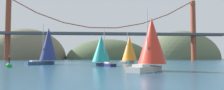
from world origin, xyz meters
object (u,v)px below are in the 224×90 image
at_px(sailboat_scarlet_sail, 151,43).
at_px(sailboat_navy_sail, 48,45).
at_px(sailboat_teal_sail, 101,49).
at_px(channel_buoy, 9,65).
at_px(sailboat_orange_sail, 129,49).

distance_m(sailboat_scarlet_sail, sailboat_navy_sail, 33.43).
relative_size(sailboat_scarlet_sail, sailboat_teal_sail, 1.11).
height_order(sailboat_scarlet_sail, channel_buoy, sailboat_scarlet_sail).
xyz_separation_m(sailboat_orange_sail, sailboat_navy_sail, (-23.84, -10.43, 0.61)).
distance_m(sailboat_scarlet_sail, sailboat_orange_sail, 35.96).
xyz_separation_m(sailboat_teal_sail, sailboat_orange_sail, (9.55, 19.17, 0.78)).
relative_size(sailboat_teal_sail, sailboat_orange_sail, 0.81).
xyz_separation_m(sailboat_scarlet_sail, channel_buoy, (-26.18, 12.19, -3.92)).
relative_size(sailboat_orange_sail, channel_buoy, 3.89).
bearing_deg(sailboat_orange_sail, sailboat_navy_sail, -156.38).
distance_m(sailboat_teal_sail, channel_buoy, 19.68).
xyz_separation_m(sailboat_orange_sail, channel_buoy, (-28.38, -23.71, -4.26)).
distance_m(sailboat_scarlet_sail, sailboat_teal_sail, 18.28).
relative_size(sailboat_scarlet_sail, channel_buoy, 3.51).
bearing_deg(sailboat_navy_sail, sailboat_teal_sail, -31.45).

